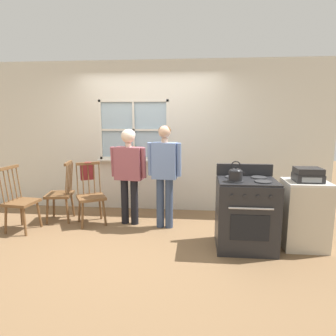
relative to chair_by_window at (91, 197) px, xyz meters
The scene contains 13 objects.
ground_plane 1.09m from the chair_by_window, 31.13° to the right, with size 16.00×16.00×0.00m, color brown.
wall_back 1.53m from the chair_by_window, 45.61° to the left, with size 6.40×0.16×2.70m.
chair_by_window is the anchor object (origin of this frame).
chair_near_wall 1.04m from the chair_by_window, 157.74° to the right, with size 0.45×0.46×0.99m.
chair_center_cluster 0.56m from the chair_by_window, 169.62° to the left, with size 0.47×0.48×0.99m.
person_elderly_left 0.80m from the chair_by_window, ahead, with size 0.59×0.26×1.53m.
person_teen_center 1.30m from the chair_by_window, ahead, with size 0.53×0.24×1.59m.
stove 2.44m from the chair_by_window, 16.01° to the right, with size 0.76×0.68×1.08m.
kettle 2.39m from the chair_by_window, 20.28° to the right, with size 0.21×0.17×0.25m.
potted_plant 1.14m from the chair_by_window, 54.18° to the left, with size 0.16×0.16×0.30m.
handbag 0.44m from the chair_by_window, 119.89° to the left, with size 0.24×0.25×0.31m.
side_counter 3.17m from the chair_by_window, 10.43° to the right, with size 0.55×0.50×0.90m.
stereo 3.22m from the chair_by_window, 10.80° to the right, with size 0.34×0.29×0.18m.
Camera 1 is at (0.85, -4.01, 1.74)m, focal length 32.00 mm.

